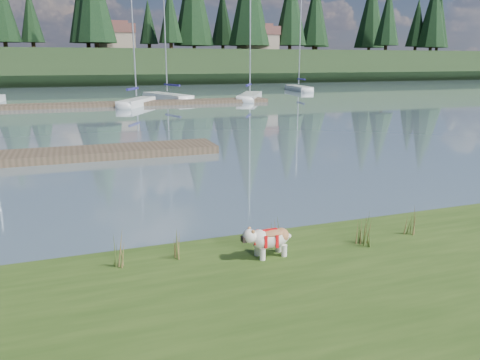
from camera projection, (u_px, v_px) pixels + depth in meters
name	position (u px, v px, depth m)	size (l,w,h in m)	color
ground	(89.00, 107.00, 37.26)	(200.00, 200.00, 0.00)	gray
ridge	(77.00, 67.00, 75.85)	(200.00, 20.00, 5.00)	black
bulldog	(269.00, 238.00, 7.86)	(0.89, 0.41, 0.53)	silver
dock_far	(115.00, 104.00, 37.87)	(26.00, 2.20, 0.30)	#4C3D2C
sailboat_bg_2	(139.00, 101.00, 38.30)	(4.13, 6.19, 9.75)	silver
sailboat_bg_3	(164.00, 96.00, 44.09)	(3.84, 8.08, 11.72)	silver
sailboat_bg_4	(251.00, 96.00, 44.50)	(5.03, 7.64, 11.56)	silver
sailboat_bg_5	(297.00, 88.00, 57.28)	(2.52, 7.61, 10.74)	silver
weed_0	(178.00, 244.00, 7.82)	(0.17, 0.14, 0.60)	#475B23
weed_1	(275.00, 232.00, 8.46)	(0.17, 0.14, 0.51)	#475B23
weed_2	(369.00, 231.00, 8.33)	(0.17, 0.14, 0.66)	#475B23
weed_3	(121.00, 252.00, 7.46)	(0.17, 0.14, 0.62)	#475B23
weed_4	(360.00, 233.00, 8.42)	(0.17, 0.14, 0.51)	#475B23
weed_5	(411.00, 221.00, 8.83)	(0.17, 0.14, 0.67)	#475B23
mud_lip	(164.00, 261.00, 8.42)	(60.00, 0.50, 0.14)	#33281C
conifer_3	(1.00, 4.00, 69.38)	(4.84, 4.84, 12.25)	#382619
conifer_5	(170.00, 14.00, 75.95)	(3.96, 3.96, 10.35)	#382619
conifer_7	(315.00, 12.00, 85.33)	(5.28, 5.28, 13.20)	#382619
conifer_8	(388.00, 16.00, 86.10)	(4.62, 4.62, 11.77)	#382619
conifer_9	(434.00, 12.00, 92.74)	(5.94, 5.94, 14.62)	#382619
house_1	(114.00, 36.00, 74.79)	(6.30, 5.30, 4.65)	gray
house_2	(258.00, 38.00, 80.80)	(6.30, 5.30, 4.65)	gray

